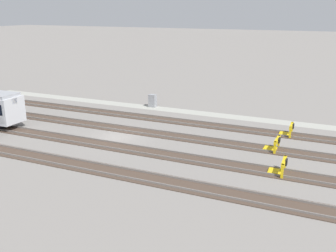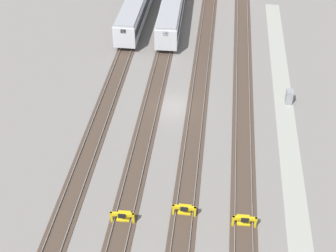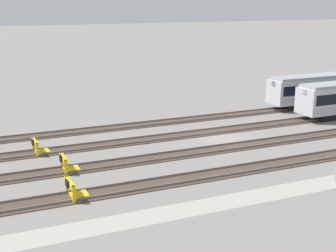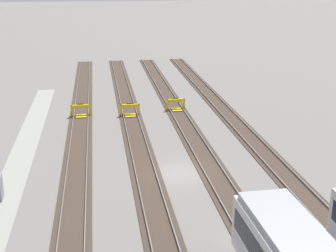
# 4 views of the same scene
# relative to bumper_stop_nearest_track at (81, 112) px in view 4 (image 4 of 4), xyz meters

# --- Properties ---
(ground_plane) EXTENTS (400.00, 400.00, 0.00)m
(ground_plane) POSITION_rel_bumper_stop_nearest_track_xyz_m (15.12, 7.40, -0.51)
(ground_plane) COLOR gray
(service_walkway) EXTENTS (54.00, 2.00, 0.01)m
(service_walkway) POSITION_rel_bumper_stop_nearest_track_xyz_m (15.12, -4.46, -0.51)
(service_walkway) COLOR #9E9E93
(service_walkway) RESTS_ON ground
(rail_track_nearest) EXTENTS (90.00, 2.23, 0.21)m
(rail_track_nearest) POSITION_rel_bumper_stop_nearest_track_xyz_m (15.12, -0.01, -0.47)
(rail_track_nearest) COLOR #47382D
(rail_track_nearest) RESTS_ON ground
(rail_track_near_inner) EXTENTS (90.00, 2.24, 0.21)m
(rail_track_near_inner) POSITION_rel_bumper_stop_nearest_track_xyz_m (15.12, 4.93, -0.47)
(rail_track_near_inner) COLOR #47382D
(rail_track_near_inner) RESTS_ON ground
(rail_track_middle) EXTENTS (90.00, 2.24, 0.21)m
(rail_track_middle) POSITION_rel_bumper_stop_nearest_track_xyz_m (15.12, 9.88, -0.47)
(rail_track_middle) COLOR #47382D
(rail_track_middle) RESTS_ON ground
(rail_track_far_inner) EXTENTS (90.00, 2.23, 0.21)m
(rail_track_far_inner) POSITION_rel_bumper_stop_nearest_track_xyz_m (15.12, 14.82, -0.47)
(rail_track_far_inner) COLOR #47382D
(rail_track_far_inner) RESTS_ON ground
(bumper_stop_nearest_track) EXTENTS (1.37, 2.01, 1.22)m
(bumper_stop_nearest_track) POSITION_rel_bumper_stop_nearest_track_xyz_m (0.00, 0.00, 0.00)
(bumper_stop_nearest_track) COLOR gold
(bumper_stop_nearest_track) RESTS_ON ground
(bumper_stop_near_inner_track) EXTENTS (1.36, 2.00, 1.22)m
(bumper_stop_near_inner_track) POSITION_rel_bumper_stop_nearest_track_xyz_m (0.55, 4.93, 0.00)
(bumper_stop_near_inner_track) COLOR gold
(bumper_stop_near_inner_track) RESTS_ON ground
(bumper_stop_middle_track) EXTENTS (1.37, 2.01, 1.22)m
(bumper_stop_middle_track) POSITION_rel_bumper_stop_nearest_track_xyz_m (-0.76, 9.89, 0.00)
(bumper_stop_middle_track) COLOR gold
(bumper_stop_middle_track) RESTS_ON ground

